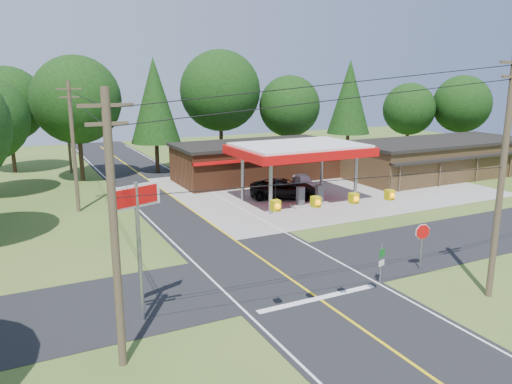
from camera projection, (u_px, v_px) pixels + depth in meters
name	position (u px, v px, depth m)	size (l,w,h in m)	color
ground	(281.00, 273.00, 26.82)	(120.00, 120.00, 0.00)	#3B5B20
main_highway	(281.00, 273.00, 26.82)	(8.00, 120.00, 0.02)	black
cross_road	(281.00, 272.00, 26.82)	(70.00, 7.00, 0.02)	black
lane_center_yellow	(281.00, 272.00, 26.82)	(0.15, 110.00, 0.00)	yellow
gas_canopy	(299.00, 151.00, 41.10)	(10.60, 7.40, 4.88)	gray
convenience_store	(256.00, 161.00, 50.76)	(16.40, 7.55, 3.80)	#562C18
strip_building	(438.00, 158.00, 52.53)	(20.40, 8.75, 3.80)	#3B2A18
utility_pole_near_right	(502.00, 175.00, 22.66)	(1.80, 0.30, 11.50)	#473828
utility_pole_near_left	(114.00, 229.00, 17.14)	(1.80, 0.30, 10.00)	#473828
utility_pole_far_left	(73.00, 145.00, 37.80)	(1.80, 0.30, 10.00)	#473828
utility_pole_north	(68.00, 129.00, 53.36)	(0.30, 0.30, 9.50)	#473828
overhead_beacons	(336.00, 182.00, 19.75)	(17.04, 2.04, 1.03)	black
treeline_backdrop	(163.00, 107.00, 46.37)	(70.27, 51.59, 13.30)	#332316
suv_car	(284.00, 189.00, 42.97)	(5.96, 5.96, 1.66)	black
sedan_car	(303.00, 182.00, 46.71)	(3.96, 3.96, 1.35)	white
big_stop_sign	(138.00, 221.00, 20.56)	(2.16, 0.88, 6.13)	gray
octagonal_stop_sign	(422.00, 235.00, 26.82)	(0.89, 0.23, 2.61)	gray
route_sign_post	(381.00, 260.00, 25.13)	(0.43, 0.15, 2.15)	gray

